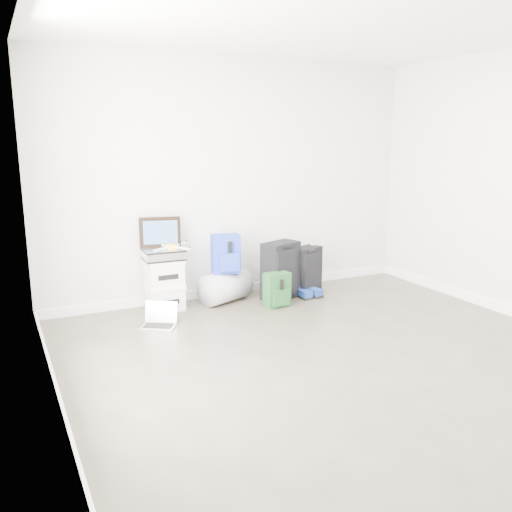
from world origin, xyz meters
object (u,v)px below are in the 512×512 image
boxes_stack (165,285)px  briefcase (164,254)px  laptop (160,320)px  duffel_bag (225,287)px  carry_on (307,270)px  large_suitcase (281,271)px

boxes_stack → briefcase: bearing=0.0°
briefcase → laptop: briefcase is taller
laptop → duffel_bag: bearing=58.9°
briefcase → laptop: 0.76m
briefcase → laptop: size_ratio=1.04×
duffel_bag → laptop: bearing=-174.3°
briefcase → carry_on: (1.71, -0.12, -0.33)m
briefcase → carry_on: bearing=-1.8°
boxes_stack → briefcase: (0.00, 0.00, 0.33)m
briefcase → duffel_bag: size_ratio=0.74×
large_suitcase → carry_on: size_ratio=1.19×
laptop → briefcase: bearing=99.3°
large_suitcase → laptop: (-1.52, -0.28, -0.28)m
boxes_stack → briefcase: briefcase is taller
carry_on → laptop: (-1.91, -0.35, -0.22)m
boxes_stack → duffel_bag: boxes_stack is taller
boxes_stack → duffel_bag: 0.70m
boxes_stack → carry_on: bearing=-4.0°
boxes_stack → duffel_bag: size_ratio=0.98×
briefcase → boxes_stack: bearing=0.0°
carry_on → briefcase: bearing=158.2°
duffel_bag → large_suitcase: (0.62, -0.17, 0.16)m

